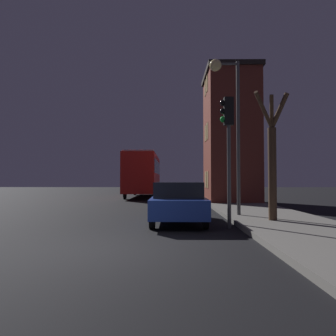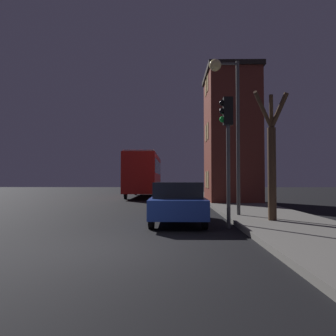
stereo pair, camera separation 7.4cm
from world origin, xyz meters
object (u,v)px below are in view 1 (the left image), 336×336
(traffic_light, at_px, (228,134))
(bus, at_px, (143,172))
(car_near_lane, at_px, (178,201))
(car_mid_lane, at_px, (170,193))
(streetlamp, at_px, (227,101))
(bare_tree, at_px, (272,160))

(traffic_light, distance_m, bus, 19.50)
(car_near_lane, height_order, car_mid_lane, car_near_lane)
(streetlamp, relative_size, car_near_lane, 1.40)
(streetlamp, xyz_separation_m, traffic_light, (-0.41, -2.54, -1.69))
(car_near_lane, bearing_deg, car_mid_lane, 92.34)
(streetlamp, relative_size, bare_tree, 1.46)
(traffic_light, xyz_separation_m, bare_tree, (1.66, 0.75, -0.79))
(bare_tree, relative_size, car_near_lane, 0.96)
(bare_tree, distance_m, bus, 19.20)
(traffic_light, height_order, car_mid_lane, traffic_light)
(streetlamp, xyz_separation_m, car_mid_lane, (-2.36, 7.28, -4.00))
(traffic_light, height_order, bus, traffic_light)
(bare_tree, relative_size, car_mid_lane, 1.03)
(car_mid_lane, bearing_deg, car_near_lane, -87.66)
(bus, height_order, car_near_lane, bus)
(streetlamp, xyz_separation_m, bare_tree, (1.24, -1.79, -2.48))
(traffic_light, xyz_separation_m, bus, (-4.39, 18.98, -0.79))
(car_near_lane, bearing_deg, traffic_light, -37.93)
(bus, bearing_deg, streetlamp, -73.72)
(streetlamp, bearing_deg, car_near_lane, -147.17)
(bare_tree, xyz_separation_m, car_mid_lane, (-3.60, 9.07, -1.52))
(bus, height_order, car_mid_lane, bus)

